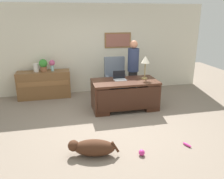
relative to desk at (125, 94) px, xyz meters
The scene contains 14 objects.
ground_plane 1.07m from the desk, 118.85° to the right, with size 12.00×12.00×0.00m, color gray.
back_wall 2.03m from the desk, 105.23° to the left, with size 7.00×0.16×2.70m.
desk is the anchor object (origin of this frame).
credenza 2.51m from the desk, 146.56° to the left, with size 1.51×0.50×0.80m.
armchair 0.95m from the desk, 91.52° to the left, with size 0.60×0.59×1.20m.
person_standing 1.03m from the desk, 59.87° to the left, with size 0.32×0.32×1.69m.
dog_lying 2.24m from the desk, 120.61° to the right, with size 0.89×0.46×0.30m.
laptop 0.45m from the desk, 127.47° to the left, with size 0.32×0.22×0.22m.
desk_lamp 1.00m from the desk, ahead, with size 0.22×0.22×0.60m.
vase_with_flowers 2.36m from the desk, 142.79° to the left, with size 0.17×0.17×0.33m.
vase_empty 2.71m from the desk, 148.71° to the left, with size 0.15×0.15×0.24m, color silver.
potted_plant 2.56m from the desk, 146.23° to the left, with size 0.24×0.24×0.36m.
dog_toy_ball 2.16m from the desk, 97.57° to the right, with size 0.11×0.11×0.11m, color #D8338C.
dog_toy_bone 2.15m from the desk, 71.75° to the right, with size 0.20×0.05×0.05m, color #D8338C.
Camera 1 is at (-1.09, -4.55, 2.38)m, focal length 36.83 mm.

